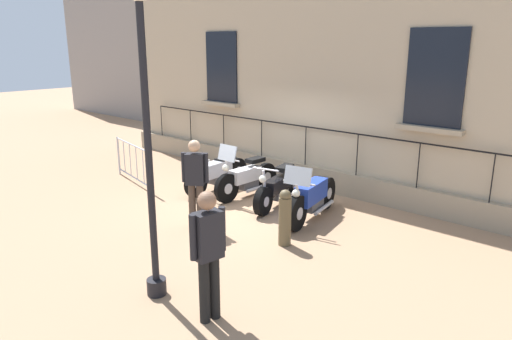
% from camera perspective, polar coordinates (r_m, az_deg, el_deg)
% --- Properties ---
extents(ground_plane, '(60.00, 60.00, 0.00)m').
position_cam_1_polar(ground_plane, '(10.60, -0.60, -4.35)').
color(ground_plane, '#9E7A5B').
extents(building_facade, '(0.82, 13.83, 6.16)m').
position_cam_1_polar(building_facade, '(11.91, 7.44, 12.44)').
color(building_facade, tan).
rests_on(building_facade, ground_plane).
extents(motorcycle_silver, '(2.15, 0.73, 0.95)m').
position_cam_1_polar(motorcycle_silver, '(11.67, -4.73, -0.37)').
color(motorcycle_silver, black).
rests_on(motorcycle_silver, ground_plane).
extents(motorcycle_white, '(2.01, 0.64, 1.34)m').
position_cam_1_polar(motorcycle_white, '(11.11, -1.18, -0.99)').
color(motorcycle_white, black).
rests_on(motorcycle_white, ground_plane).
extents(motorcycle_black, '(2.01, 0.72, 1.00)m').
position_cam_1_polar(motorcycle_black, '(10.51, 2.69, -2.27)').
color(motorcycle_black, black).
rests_on(motorcycle_black, ground_plane).
extents(motorcycle_blue, '(2.18, 0.73, 1.27)m').
position_cam_1_polar(motorcycle_blue, '(9.77, 6.76, -3.33)').
color(motorcycle_blue, black).
rests_on(motorcycle_blue, ground_plane).
extents(lamppost, '(0.39, 0.39, 4.42)m').
position_cam_1_polar(lamppost, '(6.37, -13.24, 8.26)').
color(lamppost, black).
rests_on(lamppost, ground_plane).
extents(crowd_barrier, '(0.53, 2.17, 1.05)m').
position_cam_1_polar(crowd_barrier, '(12.50, -14.58, 0.91)').
color(crowd_barrier, '#B7B7BF').
rests_on(crowd_barrier, ground_plane).
extents(bollard, '(0.23, 0.23, 1.04)m').
position_cam_1_polar(bollard, '(8.47, 3.51, -5.74)').
color(bollard, brown).
rests_on(bollard, ground_plane).
extents(pedestrian_standing, '(0.39, 0.45, 1.75)m').
position_cam_1_polar(pedestrian_standing, '(9.23, -7.34, -0.97)').
color(pedestrian_standing, '#47382D').
rests_on(pedestrian_standing, ground_plane).
extents(pedestrian_walking, '(0.52, 0.27, 1.78)m').
position_cam_1_polar(pedestrian_walking, '(6.10, -5.78, -9.43)').
color(pedestrian_walking, black).
rests_on(pedestrian_walking, ground_plane).
extents(distant_building, '(3.28, 7.51, 8.97)m').
position_cam_1_polar(distant_building, '(25.26, -14.54, 16.90)').
color(distant_building, gray).
rests_on(distant_building, ground_plane).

